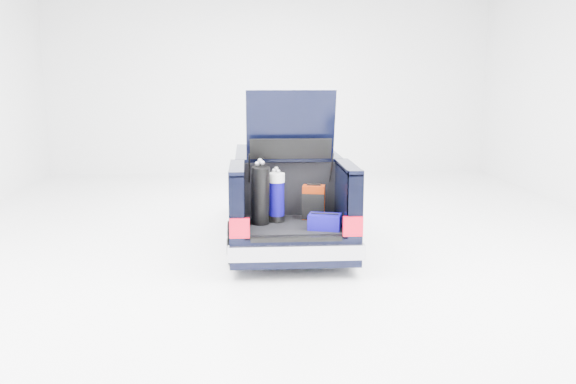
{
  "coord_description": "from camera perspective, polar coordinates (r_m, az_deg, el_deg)",
  "views": [
    {
      "loc": [
        -0.63,
        -9.81,
        2.65
      ],
      "look_at": [
        0.0,
        -0.5,
        0.87
      ],
      "focal_mm": 38.0,
      "sensor_mm": 36.0,
      "label": 1
    }
  ],
  "objects": [
    {
      "name": "black_golf_bag",
      "position": [
        8.5,
        -2.6,
        -0.31
      ],
      "size": [
        0.33,
        0.37,
        0.92
      ],
      "rotation": [
        0.0,
        0.0,
        0.27
      ],
      "color": "black",
      "rests_on": "car"
    },
    {
      "name": "red_suitcase",
      "position": [
        8.86,
        2.42,
        -0.98
      ],
      "size": [
        0.35,
        0.27,
        0.52
      ],
      "rotation": [
        0.0,
        0.0,
        -0.21
      ],
      "color": "#731C03",
      "rests_on": "car"
    },
    {
      "name": "ground",
      "position": [
        10.18,
        -0.19,
        -4.3
      ],
      "size": [
        14.0,
        14.0,
        0.0
      ],
      "primitive_type": "plane",
      "color": "white",
      "rests_on": "ground"
    },
    {
      "name": "blue_duffel",
      "position": [
        8.3,
        3.45,
        -2.79
      ],
      "size": [
        0.49,
        0.38,
        0.23
      ],
      "rotation": [
        0.0,
        0.0,
        -0.26
      ],
      "color": "#0B046A",
      "rests_on": "car"
    },
    {
      "name": "car",
      "position": [
        10.13,
        -0.23,
        -0.47
      ],
      "size": [
        1.87,
        4.65,
        2.47
      ],
      "color": "black",
      "rests_on": "ground"
    },
    {
      "name": "blue_golf_bag",
      "position": [
        8.67,
        -1.08,
        -0.46
      ],
      "size": [
        0.28,
        0.28,
        0.79
      ],
      "rotation": [
        0.0,
        0.0,
        -0.23
      ],
      "color": "black",
      "rests_on": "car"
    }
  ]
}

